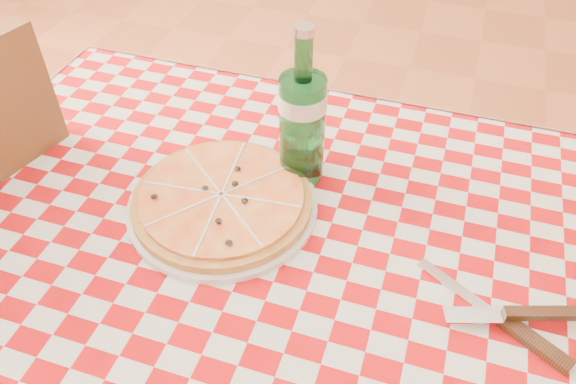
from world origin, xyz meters
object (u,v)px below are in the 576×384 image
at_px(dining_table, 288,285).
at_px(wine_glass, 303,115).
at_px(water_bottle, 302,108).
at_px(pizza_plate, 222,200).

height_order(dining_table, wine_glass, wine_glass).
bearing_deg(water_bottle, pizza_plate, -128.82).
bearing_deg(pizza_plate, water_bottle, 51.18).
xyz_separation_m(dining_table, water_bottle, (-0.03, 0.17, 0.24)).
relative_size(pizza_plate, wine_glass, 1.97).
bearing_deg(wine_glass, water_bottle, -75.46).
bearing_deg(pizza_plate, wine_glass, 66.28).
distance_m(pizza_plate, water_bottle, 0.20).
height_order(water_bottle, wine_glass, water_bottle).
bearing_deg(pizza_plate, dining_table, -19.78).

